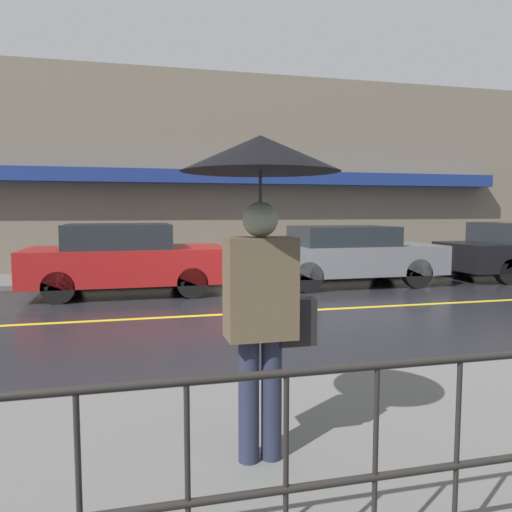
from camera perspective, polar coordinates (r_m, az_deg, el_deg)
The scene contains 8 objects.
ground_plane at distance 8.43m, azimuth 1.90°, elevation -6.43°, with size 80.00×80.00×0.00m, color black.
sidewalk_near at distance 4.14m, azimuth 21.85°, elevation -18.60°, with size 28.00×2.75×0.10m.
sidewalk_far at distance 12.84m, azimuth -3.72°, elevation -2.19°, with size 28.00×2.16×0.10m.
lane_marking at distance 8.43m, azimuth 1.90°, elevation -6.40°, with size 25.20×0.12×0.01m.
building_storefront at distance 13.95m, azimuth -4.68°, elevation 9.37°, with size 28.00×0.85×5.46m.
pedestrian at distance 3.07m, azimuth 0.61°, elevation 5.19°, with size 0.98×0.98×2.05m.
car_red at distance 10.53m, azimuth -14.72°, elevation -0.26°, with size 3.95×1.91×1.43m.
car_grey at distance 11.56m, azimuth 10.39°, elevation 0.18°, with size 4.13×1.77×1.35m.
Camera 1 is at (-2.26, -7.94, 1.69)m, focal length 35.00 mm.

